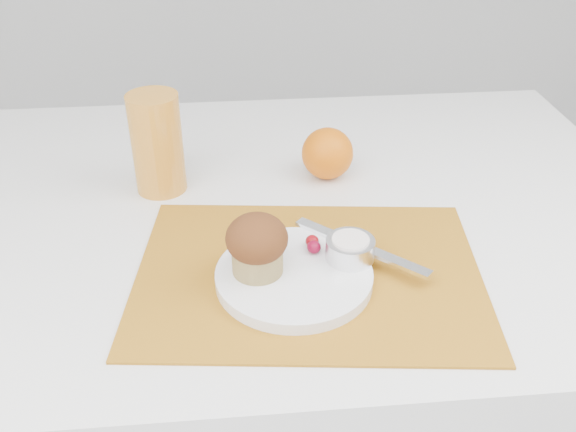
{
  "coord_description": "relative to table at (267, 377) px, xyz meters",
  "views": [
    {
      "loc": [
        -0.04,
        -0.78,
        1.26
      ],
      "look_at": [
        0.03,
        -0.07,
        0.8
      ],
      "focal_mm": 40.0,
      "sensor_mm": 36.0,
      "label": 1
    }
  ],
  "objects": [
    {
      "name": "butter_knife",
      "position": [
        0.12,
        -0.16,
        0.4
      ],
      "size": [
        0.16,
        0.15,
        0.01
      ],
      "primitive_type": "cube",
      "rotation": [
        0.0,
        0.0,
        -0.74
      ],
      "color": "silver",
      "rests_on": "plate"
    },
    {
      "name": "plate",
      "position": [
        0.03,
        -0.2,
        0.39
      ],
      "size": [
        0.25,
        0.25,
        0.02
      ],
      "primitive_type": "cylinder",
      "rotation": [
        0.0,
        0.0,
        0.32
      ],
      "color": "white",
      "rests_on": "placemat"
    },
    {
      "name": "muffin",
      "position": [
        -0.02,
        -0.19,
        0.43
      ],
      "size": [
        0.08,
        0.08,
        0.08
      ],
      "color": "#A58C50",
      "rests_on": "plate"
    },
    {
      "name": "raspberry_far",
      "position": [
        0.06,
        -0.16,
        0.4
      ],
      "size": [
        0.02,
        0.02,
        0.02
      ],
      "primitive_type": "ellipsoid",
      "color": "#550217",
      "rests_on": "plate"
    },
    {
      "name": "ramekin",
      "position": [
        0.1,
        -0.18,
        0.41
      ],
      "size": [
        0.08,
        0.08,
        0.03
      ],
      "primitive_type": "cylinder",
      "rotation": [
        0.0,
        0.0,
        -0.36
      ],
      "color": "silver",
      "rests_on": "plate"
    },
    {
      "name": "placemat",
      "position": [
        0.05,
        -0.18,
        0.38
      ],
      "size": [
        0.47,
        0.37,
        0.0
      ],
      "primitive_type": "cube",
      "rotation": [
        0.0,
        0.0,
        -0.11
      ],
      "color": "#AC6C17",
      "rests_on": "table"
    },
    {
      "name": "raspberry_near",
      "position": [
        0.06,
        -0.15,
        0.4
      ],
      "size": [
        0.02,
        0.02,
        0.02
      ],
      "primitive_type": "ellipsoid",
      "color": "#5C0207",
      "rests_on": "plate"
    },
    {
      "name": "juice_glass",
      "position": [
        -0.15,
        0.06,
        0.45
      ],
      "size": [
        0.09,
        0.09,
        0.16
      ],
      "primitive_type": "cylinder",
      "rotation": [
        0.0,
        0.0,
        -0.23
      ],
      "color": "orange",
      "rests_on": "table"
    },
    {
      "name": "table",
      "position": [
        0.0,
        0.0,
        0.0
      ],
      "size": [
        1.2,
        0.8,
        0.75
      ],
      "primitive_type": "cube",
      "color": "white",
      "rests_on": "ground"
    },
    {
      "name": "orange",
      "position": [
        0.11,
        0.07,
        0.42
      ],
      "size": [
        0.08,
        0.08,
        0.08
      ],
      "primitive_type": "sphere",
      "color": "orange",
      "rests_on": "table"
    },
    {
      "name": "cream",
      "position": [
        0.1,
        -0.18,
        0.42
      ],
      "size": [
        0.06,
        0.06,
        0.01
      ],
      "primitive_type": "cylinder",
      "rotation": [
        0.0,
        0.0,
        0.22
      ],
      "color": "white",
      "rests_on": "ramekin"
    }
  ]
}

